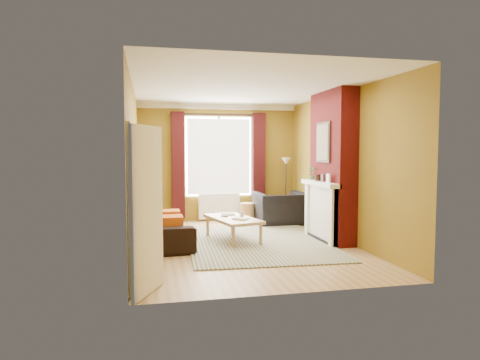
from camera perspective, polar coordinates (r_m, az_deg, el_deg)
The scene contains 12 objects.
ground at distance 7.85m, azimuth 0.39°, elevation -8.53°, with size 5.50×5.50×0.00m, color #997545.
room_walls at distance 8.09m, azimuth 4.39°, elevation 1.74°, with size 3.82×5.54×2.83m.
striped_rug at distance 8.02m, azimuth 2.23°, elevation -8.19°, with size 2.68×3.60×0.02m.
sofa at distance 8.02m, azimuth -10.28°, elevation -5.97°, with size 2.21×0.87×0.65m, color black.
armchair at distance 9.93m, azimuth 5.40°, elevation -3.76°, with size 1.12×0.98×0.73m, color black.
coffee_table at distance 8.03m, azimuth -0.96°, elevation -5.35°, with size 0.97×1.46×0.45m.
wicker_stool at distance 10.18m, azimuth 1.02°, elevation -4.34°, with size 0.47×0.47×0.45m.
floor_lamp at distance 10.25m, azimuth 6.14°, elevation 1.20°, with size 0.25×0.25×1.53m.
book_a at distance 7.71m, azimuth -0.35°, elevation -5.28°, with size 0.20×0.28×0.03m, color #999999.
book_b at distance 8.39m, azimuth -2.39°, elevation -4.53°, with size 0.24×0.33×0.02m, color #999999.
mug at distance 8.08m, azimuth 0.24°, elevation -4.58°, with size 0.11×0.11×0.10m, color #999999.
tv_remote at distance 8.11m, azimuth -2.09°, elevation -4.84°, with size 0.12×0.14×0.02m.
Camera 1 is at (-1.66, -7.48, 1.70)m, focal length 32.00 mm.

